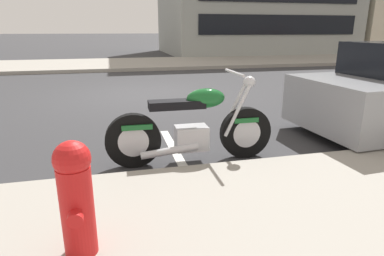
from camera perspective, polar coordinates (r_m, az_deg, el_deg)
name	(u,v)px	position (r m, az deg, el deg)	size (l,w,h in m)	color
ground_plane	(144,95)	(8.59, -8.33, 5.74)	(260.00, 260.00, 0.00)	#333335
sidewalk_far_curb	(348,59)	(20.43, 25.53, 10.84)	(120.00, 5.00, 0.14)	gray
parking_stall_stripe	(177,155)	(4.43, -2.63, -4.65)	(0.12, 2.20, 0.01)	silver
parked_motorcycle	(193,128)	(4.07, 0.19, -0.09)	(2.11, 0.62, 1.13)	black
fire_hydrant	(76,196)	(2.33, -19.51, -11.09)	(0.24, 0.36, 0.81)	red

